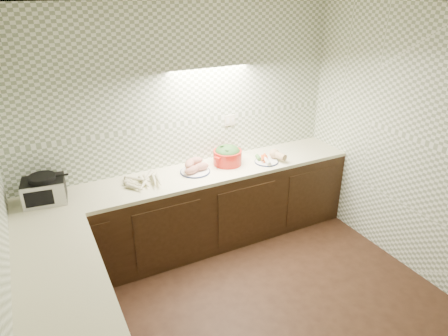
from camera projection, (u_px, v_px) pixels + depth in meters
name	position (u px, v px, depth m)	size (l,w,h in m)	color
room	(282.00, 161.00, 2.72)	(3.60, 3.60, 2.60)	black
counter	(164.00, 271.00, 3.48)	(3.60, 3.60, 0.90)	black
toaster_oven	(44.00, 190.00, 3.63)	(0.40, 0.33, 0.26)	black
parsnip_pile	(140.00, 184.00, 3.94)	(0.39, 0.43, 0.08)	beige
sweet_potato_plate	(194.00, 167.00, 4.23)	(0.32, 0.32, 0.14)	#131C41
onion_bowl	(195.00, 164.00, 4.35)	(0.13, 0.13, 0.10)	black
dutch_oven	(228.00, 155.00, 4.40)	(0.41, 0.41, 0.22)	red
veg_plate	(270.00, 157.00, 4.51)	(0.32, 0.29, 0.13)	#131C41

